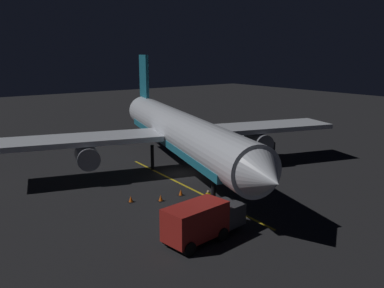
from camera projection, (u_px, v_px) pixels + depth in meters
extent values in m
cube|color=black|center=(180.00, 175.00, 41.84)|extent=(180.00, 180.00, 0.20)
cube|color=gold|center=(189.00, 188.00, 37.58)|extent=(1.57, 22.20, 0.01)
cylinder|color=silver|center=(180.00, 130.00, 40.83)|extent=(12.61, 31.09, 3.74)
cube|color=teal|center=(180.00, 140.00, 41.05)|extent=(11.08, 26.53, 0.67)
cone|color=silver|center=(266.00, 177.00, 25.45)|extent=(4.37, 3.92, 3.66)
cone|color=silver|center=(140.00, 109.00, 56.72)|extent=(4.51, 5.26, 3.36)
cube|color=teal|center=(144.00, 76.00, 53.26)|extent=(1.38, 3.55, 5.46)
cube|color=silver|center=(260.00, 127.00, 45.73)|extent=(16.83, 9.25, 0.50)
cylinder|color=slate|center=(258.00, 142.00, 44.67)|extent=(2.93, 3.67, 2.10)
cube|color=silver|center=(76.00, 140.00, 39.03)|extent=(16.83, 9.25, 0.50)
cylinder|color=slate|center=(87.00, 156.00, 38.51)|extent=(2.93, 3.67, 2.10)
cylinder|color=black|center=(214.00, 187.00, 33.63)|extent=(0.45, 0.45, 2.66)
cylinder|color=black|center=(192.00, 154.00, 44.63)|extent=(0.45, 0.45, 2.66)
cylinder|color=black|center=(152.00, 157.00, 43.12)|extent=(0.45, 0.45, 2.66)
cube|color=maroon|center=(196.00, 221.00, 26.35)|extent=(4.48, 2.57, 2.15)
cube|color=#38383D|center=(227.00, 213.00, 28.46)|extent=(2.02, 2.19, 1.50)
cylinder|color=black|center=(211.00, 230.00, 27.59)|extent=(1.16, 2.40, 0.90)
cylinder|color=black|center=(178.00, 244.00, 25.58)|extent=(1.16, 2.40, 0.90)
cube|color=silver|center=(243.00, 145.00, 48.00)|extent=(4.25, 3.70, 2.16)
cube|color=#38383D|center=(265.00, 147.00, 48.36)|extent=(2.57, 2.64, 1.50)
cylinder|color=black|center=(253.00, 154.00, 48.37)|extent=(1.96, 2.44, 0.90)
cylinder|color=black|center=(232.00, 154.00, 48.10)|extent=(1.96, 2.44, 0.90)
cylinder|color=black|center=(208.00, 206.00, 31.84)|extent=(0.32, 0.32, 0.85)
cylinder|color=yellow|center=(208.00, 197.00, 31.67)|extent=(0.40, 0.40, 0.65)
sphere|color=tan|center=(208.00, 192.00, 31.57)|extent=(0.24, 0.24, 0.24)
cone|color=#EA590F|center=(131.00, 199.00, 33.89)|extent=(0.36, 0.36, 0.55)
cube|color=black|center=(131.00, 202.00, 33.95)|extent=(0.50, 0.50, 0.03)
cone|color=#EA590F|center=(161.00, 198.00, 34.12)|extent=(0.36, 0.36, 0.55)
cube|color=black|center=(161.00, 201.00, 34.17)|extent=(0.50, 0.50, 0.03)
cone|color=#EA590F|center=(181.00, 192.00, 35.48)|extent=(0.36, 0.36, 0.55)
cube|color=black|center=(181.00, 195.00, 35.54)|extent=(0.50, 0.50, 0.03)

